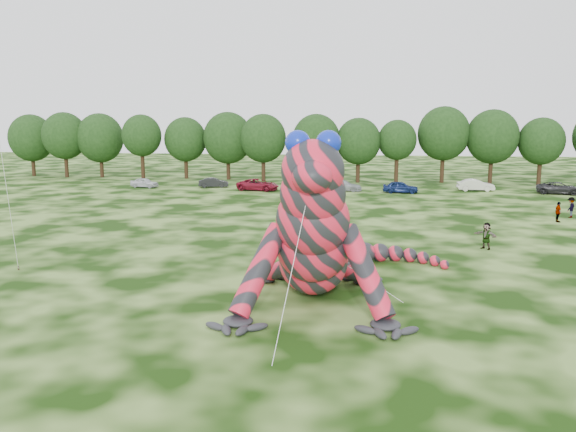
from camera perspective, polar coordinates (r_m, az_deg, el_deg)
The scene contains 26 objects.
ground at distance 23.49m, azimuth 14.53°, elevation -12.07°, with size 240.00×240.00×0.00m, color #16330A.
inflatable_gecko at distance 28.05m, azimuth 2.67°, elevation 0.50°, with size 13.84×16.43×8.22m, color red, non-canonical shape.
tree_0 at distance 96.20m, azimuth -24.58°, elevation 6.55°, with size 6.91×6.22×9.51m, color black, non-canonical shape.
tree_1 at distance 91.97m, azimuth -21.71°, elevation 6.73°, with size 6.74×6.07×9.81m, color black, non-canonical shape.
tree_2 at distance 90.08m, azimuth -18.51°, elevation 6.81°, with size 7.04×6.34×9.64m, color black, non-canonical shape.
tree_3 at distance 85.50m, azimuth -14.61°, elevation 6.80°, with size 5.81×5.23×9.44m, color black, non-canonical shape.
tree_4 at distance 84.90m, azimuth -10.36°, elevation 6.81°, with size 6.22×5.60×9.06m, color black, non-canonical shape.
tree_5 at distance 82.78m, azimuth -6.12°, elevation 7.10°, with size 7.16×6.44×9.80m, color black, non-canonical shape.
tree_6 at distance 79.87m, azimuth -2.53°, elevation 6.94°, with size 6.52×5.86×9.49m, color black, non-canonical shape.
tree_7 at distance 78.94m, azimuth 2.87°, elevation 6.90°, with size 6.68×6.01×9.48m, color black, non-canonical shape.
tree_8 at distance 78.80m, azimuth 7.15°, elevation 6.64°, with size 6.14×5.53×8.94m, color black, non-canonical shape.
tree_9 at distance 79.24m, azimuth 11.00°, elevation 6.46°, with size 5.27×4.74×8.68m, color black, non-canonical shape.
tree_10 at distance 80.97m, azimuth 15.49°, elevation 7.00°, with size 7.09×6.38×10.50m, color black, non-canonical shape.
tree_11 at distance 81.65m, azimuth 20.00°, elevation 6.63°, with size 7.01×6.31×10.07m, color black, non-canonical shape.
tree_12 at distance 82.71m, azimuth 24.29°, elevation 6.01°, with size 5.99×5.39×8.97m, color black, non-canonical shape.
car_0 at distance 74.95m, azimuth -14.37°, elevation 3.30°, with size 1.47×3.66×1.25m, color silver.
car_1 at distance 73.27m, azimuth -7.57°, elevation 3.38°, with size 1.32×3.79×1.25m, color black.
car_2 at distance 69.54m, azimuth -3.07°, elevation 3.20°, with size 2.40×5.20×1.44m, color maroon.
car_3 at distance 69.33m, azimuth 5.60°, elevation 3.11°, with size 1.89×4.65×1.35m, color #9FA4A7.
car_4 at distance 68.40m, azimuth 11.35°, elevation 2.91°, with size 1.69×4.19×1.43m, color navy.
car_5 at distance 72.71m, azimuth 18.52°, elevation 3.00°, with size 1.54×4.40×1.45m, color beige.
car_6 at distance 73.34m, azimuth 25.84°, elevation 2.56°, with size 2.33×5.05×1.40m, color #242325.
spectator_3 at distance 52.99m, azimuth 25.76°, elevation 0.36°, with size 1.02×0.43×1.75m, color gray.
spectator_5 at distance 40.07m, azimuth 19.50°, elevation -1.91°, with size 1.68×0.54×1.81m, color gray.
spectator_2 at distance 55.94m, azimuth 26.80°, elevation 0.78°, with size 1.20×0.69×1.85m, color gray.
spectator_1 at distance 44.53m, azimuth 3.29°, elevation -0.29°, with size 0.84×0.66×1.74m, color gray.
Camera 1 is at (-2.69, -21.69, 8.59)m, focal length 35.00 mm.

